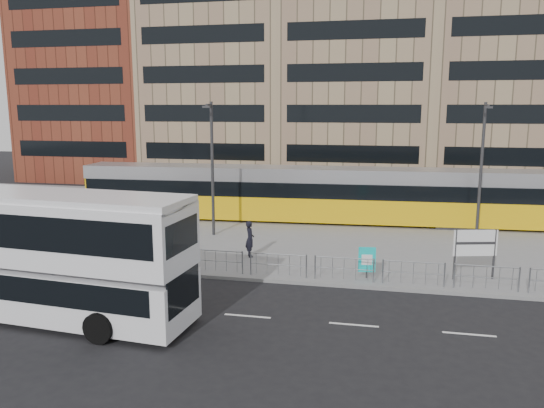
% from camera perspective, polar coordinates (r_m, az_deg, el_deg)
% --- Properties ---
extents(ground, '(120.00, 120.00, 0.00)m').
position_cam_1_polar(ground, '(24.71, -4.85, -8.09)').
color(ground, black).
rests_on(ground, ground).
extents(plaza, '(64.00, 24.00, 0.15)m').
position_cam_1_polar(plaza, '(35.94, 0.63, -2.03)').
color(plaza, gray).
rests_on(plaza, ground).
extents(kerb, '(64.00, 0.25, 0.17)m').
position_cam_1_polar(kerb, '(24.73, -4.82, -7.89)').
color(kerb, gray).
rests_on(kerb, ground).
extents(building_row, '(70.40, 18.40, 31.20)m').
position_cam_1_polar(building_row, '(57.16, 6.75, 15.48)').
color(building_row, brown).
rests_on(building_row, ground).
extents(pedestrian_barrier, '(32.07, 0.07, 1.10)m').
position_cam_1_polar(pedestrian_barrier, '(24.40, -0.02, -5.88)').
color(pedestrian_barrier, '#989BA1').
rests_on(pedestrian_barrier, plaza).
extents(road_markings, '(62.00, 0.12, 0.01)m').
position_cam_1_polar(road_markings, '(20.84, -5.36, -11.69)').
color(road_markings, white).
rests_on(road_markings, ground).
extents(double_decker_bus, '(12.13, 3.81, 4.78)m').
position_cam_1_polar(double_decker_bus, '(21.57, -23.96, -4.59)').
color(double_decker_bus, white).
rests_on(double_decker_bus, ground).
extents(tram, '(31.12, 4.47, 3.65)m').
position_cam_1_polar(tram, '(36.01, 3.84, 1.07)').
color(tram, '#E9B30C').
rests_on(tram, plaza).
extents(station_sign, '(1.95, 0.56, 2.28)m').
position_cam_1_polar(station_sign, '(25.44, 21.01, -4.16)').
color(station_sign, '#2D2D30').
rests_on(station_sign, plaza).
extents(ad_panel, '(0.77, 0.16, 1.45)m').
position_cam_1_polar(ad_panel, '(24.48, 10.18, -5.96)').
color(ad_panel, '#2D2D30').
rests_on(ad_panel, plaza).
extents(pedestrian, '(0.70, 0.81, 1.89)m').
position_cam_1_polar(pedestrian, '(27.51, -2.40, -3.76)').
color(pedestrian, black).
rests_on(pedestrian, plaza).
extents(traffic_light_west, '(0.20, 0.23, 3.10)m').
position_cam_1_polar(traffic_light_west, '(28.38, -20.97, -1.87)').
color(traffic_light_west, '#2D2D30').
rests_on(traffic_light_west, plaza).
extents(lamp_post_west, '(0.45, 1.04, 7.97)m').
position_cam_1_polar(lamp_post_west, '(31.71, -6.47, 4.35)').
color(lamp_post_west, '#2D2D30').
rests_on(lamp_post_west, plaza).
extents(lamp_post_east, '(0.45, 1.04, 7.94)m').
position_cam_1_polar(lamp_post_east, '(33.34, 21.61, 3.95)').
color(lamp_post_east, '#2D2D30').
rests_on(lamp_post_east, plaza).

